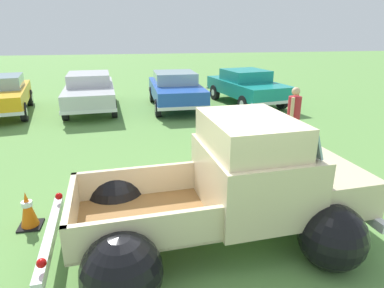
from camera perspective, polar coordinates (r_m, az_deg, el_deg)
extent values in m
plane|color=#609347|center=(5.29, 3.09, -16.28)|extent=(80.00, 80.00, 0.00)
cylinder|color=black|center=(6.30, 13.53, -6.62)|extent=(0.77, 0.27, 0.76)
cylinder|color=silver|center=(6.30, 13.53, -6.62)|extent=(0.36, 0.26, 0.34)
cylinder|color=black|center=(5.04, 22.87, -14.77)|extent=(0.77, 0.27, 0.76)
cylinder|color=silver|center=(5.04, 22.87, -14.77)|extent=(0.36, 0.26, 0.34)
cylinder|color=black|center=(5.65, -12.96, -9.75)|extent=(0.77, 0.27, 0.76)
cylinder|color=silver|center=(5.65, -12.96, -9.75)|extent=(0.36, 0.26, 0.34)
cylinder|color=black|center=(4.21, -12.03, -21.12)|extent=(0.77, 0.27, 0.76)
cylinder|color=silver|center=(4.21, -12.03, -21.12)|extent=(0.36, 0.26, 0.34)
sphere|color=black|center=(5.67, -13.03, -8.97)|extent=(1.03, 1.03, 0.96)
sphere|color=black|center=(4.13, -12.05, -20.93)|extent=(1.03, 1.03, 0.96)
cube|color=olive|center=(4.83, -7.87, -12.58)|extent=(2.16, 1.69, 0.04)
cube|color=beige|center=(5.36, -8.93, -6.43)|extent=(2.05, 0.23, 0.50)
cube|color=beige|center=(4.10, -6.75, -15.13)|extent=(2.05, 0.23, 0.50)
cube|color=beige|center=(4.90, 3.65, -8.86)|extent=(0.19, 1.54, 0.50)
cube|color=beige|center=(4.74, -20.13, -11.15)|extent=(0.19, 1.54, 0.50)
cube|color=beige|center=(5.00, 10.46, -5.64)|extent=(1.57, 1.80, 0.95)
cube|color=beige|center=(4.71, 9.87, 1.95)|extent=(1.26, 1.62, 0.45)
cube|color=#8CADB7|center=(5.01, 16.62, 2.23)|extent=(0.26, 1.47, 0.38)
cube|color=beige|center=(5.58, 20.25, -6.10)|extent=(1.37, 1.71, 0.55)
sphere|color=black|center=(6.30, 13.43, -6.18)|extent=(0.98, 0.98, 0.92)
sphere|color=black|center=(5.00, 23.14, -14.56)|extent=(0.98, 0.98, 0.92)
cube|color=silver|center=(4.94, -23.32, -14.45)|extent=(0.26, 1.98, 0.14)
cube|color=silver|center=(6.03, 24.17, -8.25)|extent=(0.26, 1.98, 0.14)
sphere|color=red|center=(5.53, -22.05, -8.39)|extent=(0.12, 0.12, 0.11)
sphere|color=red|center=(4.20, -24.62, -18.25)|extent=(0.12, 0.12, 0.11)
cylinder|color=black|center=(12.95, -27.11, 4.95)|extent=(0.32, 0.69, 0.66)
cylinder|color=silver|center=(12.95, -27.11, 4.95)|extent=(0.26, 0.33, 0.30)
cylinder|color=black|center=(15.57, -26.31, 7.20)|extent=(0.32, 0.69, 0.66)
cylinder|color=silver|center=(15.57, -26.31, 7.20)|extent=(0.26, 0.33, 0.30)
cube|color=silver|center=(16.35, -29.25, 7.66)|extent=(1.91, 0.46, 0.12)
cylinder|color=black|center=(12.39, -13.35, 6.01)|extent=(0.25, 0.67, 0.66)
cylinder|color=silver|center=(12.39, -13.35, 6.01)|extent=(0.24, 0.31, 0.30)
cylinder|color=black|center=(12.47, -21.12, 5.31)|extent=(0.25, 0.67, 0.66)
cylinder|color=silver|center=(12.47, -21.12, 5.31)|extent=(0.24, 0.31, 0.30)
cylinder|color=black|center=(15.29, -13.77, 8.45)|extent=(0.25, 0.67, 0.66)
cylinder|color=silver|center=(15.29, -13.77, 8.45)|extent=(0.24, 0.31, 0.30)
cylinder|color=black|center=(15.35, -20.11, 7.87)|extent=(0.25, 0.67, 0.66)
cylinder|color=silver|center=(15.35, -20.11, 7.87)|extent=(0.24, 0.31, 0.30)
cube|color=silver|center=(13.78, -17.24, 8.57)|extent=(2.17, 4.75, 0.55)
cube|color=silver|center=(13.88, -17.42, 10.73)|extent=(1.72, 2.06, 0.45)
cube|color=silver|center=(16.06, -16.93, 9.11)|extent=(1.87, 0.25, 0.12)
cube|color=silver|center=(11.60, -17.41, 5.37)|extent=(1.87, 0.25, 0.12)
cylinder|color=black|center=(12.47, 2.02, 6.60)|extent=(0.21, 0.66, 0.66)
cylinder|color=silver|center=(12.47, 2.02, 6.60)|extent=(0.22, 0.30, 0.30)
cylinder|color=black|center=(12.20, -5.91, 6.23)|extent=(0.21, 0.66, 0.66)
cylinder|color=silver|center=(12.20, -5.91, 6.23)|extent=(0.22, 0.30, 0.30)
cylinder|color=black|center=(15.06, -0.32, 8.84)|extent=(0.21, 0.66, 0.66)
cylinder|color=silver|center=(15.06, -0.32, 8.84)|extent=(0.22, 0.30, 0.30)
cylinder|color=black|center=(14.84, -6.93, 8.54)|extent=(0.21, 0.66, 0.66)
cylinder|color=silver|center=(14.84, -6.93, 8.54)|extent=(0.22, 0.30, 0.30)
cube|color=blue|center=(13.54, -2.86, 9.23)|extent=(1.91, 4.26, 0.55)
cube|color=#8CADB7|center=(13.63, -3.00, 11.42)|extent=(1.63, 1.80, 0.45)
cube|color=silver|center=(15.61, -3.97, 9.61)|extent=(1.90, 0.13, 0.12)
cube|color=silver|center=(11.59, -1.33, 6.23)|extent=(1.90, 0.13, 0.12)
cylinder|color=black|center=(13.89, 15.30, 7.26)|extent=(0.32, 0.69, 0.66)
cylinder|color=silver|center=(13.89, 15.30, 7.26)|extent=(0.27, 0.33, 0.30)
cylinder|color=black|center=(12.94, 8.96, 6.85)|extent=(0.32, 0.69, 0.66)
cylinder|color=silver|center=(12.94, 8.96, 6.85)|extent=(0.27, 0.33, 0.30)
cylinder|color=black|center=(16.04, 9.74, 9.21)|extent=(0.32, 0.69, 0.66)
cylinder|color=silver|center=(16.04, 9.74, 9.21)|extent=(0.27, 0.33, 0.30)
cylinder|color=black|center=(15.22, 3.97, 8.90)|extent=(0.32, 0.69, 0.66)
cylinder|color=silver|center=(15.22, 3.97, 8.90)|extent=(0.27, 0.33, 0.30)
cube|color=teal|center=(14.42, 9.47, 9.62)|extent=(2.64, 4.40, 0.55)
cube|color=teal|center=(14.48, 9.25, 11.68)|extent=(1.94, 2.01, 0.45)
cube|color=silver|center=(16.20, 5.77, 9.92)|extent=(1.92, 0.47, 0.12)
cube|color=silver|center=(12.80, 13.99, 6.93)|extent=(1.92, 0.47, 0.12)
cylinder|color=navy|center=(9.42, 16.98, 1.96)|extent=(0.21, 0.21, 0.80)
cylinder|color=navy|center=(9.26, 16.73, 1.69)|extent=(0.21, 0.21, 0.80)
cylinder|color=#B2262D|center=(9.16, 17.28, 6.00)|extent=(0.48, 0.48, 0.60)
cylinder|color=#B2262D|center=(9.37, 17.62, 6.43)|extent=(0.13, 0.13, 0.57)
cylinder|color=#DBAD84|center=(8.95, 16.97, 5.92)|extent=(0.13, 0.13, 0.57)
sphere|color=#DBAD84|center=(9.08, 17.56, 8.69)|extent=(0.31, 0.31, 0.22)
cube|color=black|center=(6.19, -26.12, -12.55)|extent=(0.36, 0.36, 0.03)
cone|color=orange|center=(6.04, -26.57, -9.99)|extent=(0.28, 0.28, 0.60)
cylinder|color=white|center=(6.00, -26.70, -9.23)|extent=(0.17, 0.17, 0.08)
cube|color=black|center=(7.17, 3.88, -6.02)|extent=(0.36, 0.36, 0.03)
cone|color=orange|center=(7.04, 3.93, -3.71)|extent=(0.28, 0.28, 0.60)
cylinder|color=white|center=(7.00, 3.95, -3.03)|extent=(0.17, 0.17, 0.08)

